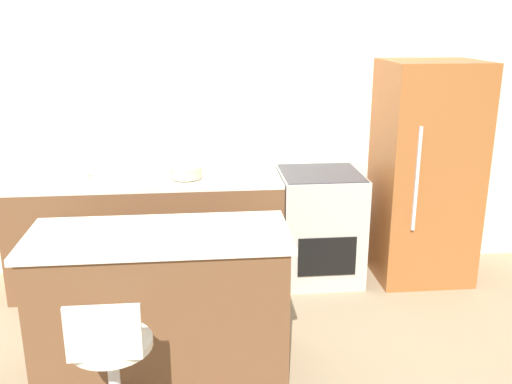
{
  "coord_description": "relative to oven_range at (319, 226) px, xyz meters",
  "views": [
    {
      "loc": [
        0.12,
        -4.0,
        2.09
      ],
      "look_at": [
        0.49,
        -0.26,
        0.94
      ],
      "focal_mm": 40.0,
      "sensor_mm": 36.0,
      "label": 1
    }
  ],
  "objects": [
    {
      "name": "wall_back",
      "position": [
        -1.07,
        0.35,
        0.85
      ],
      "size": [
        8.0,
        0.06,
        2.6
      ],
      "color": "silver",
      "rests_on": "ground_plane"
    },
    {
      "name": "stool_chair",
      "position": [
        -1.42,
        -1.83,
        -0.04
      ],
      "size": [
        0.41,
        0.41,
        0.85
      ],
      "color": "#B7B7BC",
      "rests_on": "ground_plane"
    },
    {
      "name": "refrigerator",
      "position": [
        0.85,
        -0.02,
        0.44
      ],
      "size": [
        0.75,
        0.71,
        1.78
      ],
      "color": "#995628",
      "rests_on": "ground_plane"
    },
    {
      "name": "back_counter",
      "position": [
        -1.39,
        0.0,
        -0.0
      ],
      "size": [
        2.1,
        0.64,
        0.91
      ],
      "color": "brown",
      "rests_on": "ground_plane"
    },
    {
      "name": "kettle",
      "position": [
        -1.9,
        -0.04,
        0.54
      ],
      "size": [
        0.16,
        0.16,
        0.22
      ],
      "color": "silver",
      "rests_on": "back_counter"
    },
    {
      "name": "oven_range",
      "position": [
        0.0,
        0.0,
        0.0
      ],
      "size": [
        0.66,
        0.65,
        0.91
      ],
      "color": "#B7B2A8",
      "rests_on": "ground_plane"
    },
    {
      "name": "kitchen_island",
      "position": [
        -1.21,
        -1.2,
        -0.0
      ],
      "size": [
        1.53,
        0.65,
        0.9
      ],
      "color": "brown",
      "rests_on": "ground_plane"
    },
    {
      "name": "mixing_bowl",
      "position": [
        -1.07,
        -0.04,
        0.5
      ],
      "size": [
        0.25,
        0.25,
        0.09
      ],
      "color": "#C1B28E",
      "rests_on": "back_counter"
    },
    {
      "name": "ground_plane",
      "position": [
        -1.07,
        -0.34,
        -0.45
      ],
      "size": [
        14.0,
        14.0,
        0.0
      ],
      "primitive_type": "plane",
      "color": "#998466"
    }
  ]
}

